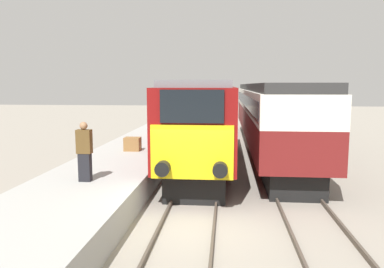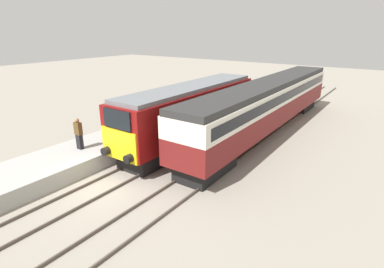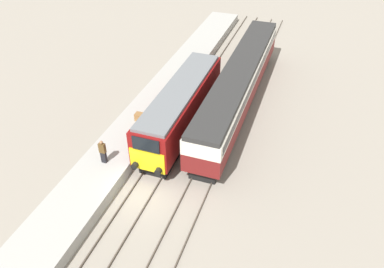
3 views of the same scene
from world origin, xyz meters
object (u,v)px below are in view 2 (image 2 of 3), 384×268
locomotive (191,112)px  person_on_platform (79,134)px  passenger_carriage (269,101)px  luggage_crate (147,122)px

locomotive → person_on_platform: bearing=-117.1°
passenger_carriage → person_on_platform: passenger_carriage is taller
passenger_carriage → person_on_platform: bearing=-120.1°
locomotive → passenger_carriage: bearing=56.4°
passenger_carriage → luggage_crate: bearing=-137.2°
locomotive → luggage_crate: size_ratio=18.68×
locomotive → person_on_platform: (-3.27, -6.40, -0.39)m
locomotive → passenger_carriage: 6.14m
locomotive → luggage_crate: 3.48m
person_on_platform → luggage_crate: size_ratio=2.61×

